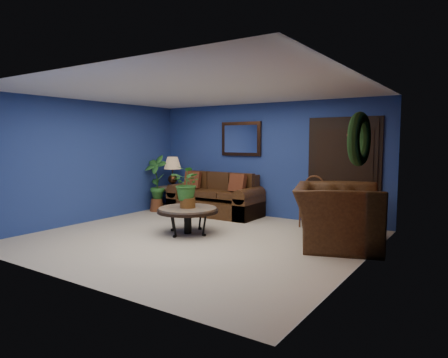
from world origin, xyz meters
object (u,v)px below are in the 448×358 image
Objects in this scene: side_chair at (313,198)px; armchair at (337,216)px; coffee_table at (188,211)px; table_lamp at (173,168)px; sofa at (217,201)px; end_table at (173,192)px.

armchair is (0.88, -1.21, -0.07)m from side_chair.
coffee_table is at bearing 86.29° from armchair.
table_lamp reaches higher than side_chair.
sofa is 1.29m from end_table.
table_lamp reaches higher than armchair.
sofa is at bearing 109.17° from coffee_table.
sofa is 3.43× the size of end_table.
side_chair is (1.64, 1.89, 0.15)m from coffee_table.
table_lamp reaches higher than sofa.
coffee_table is 2.65m from end_table.
sofa is 1.96m from coffee_table.
end_table is at bearing 56.95° from armchair.
side_chair reaches higher than sofa.
sofa is at bearing 1.33° from table_lamp.
sofa is 2.29m from side_chair.
side_chair reaches higher than armchair.
end_table is at bearing -26.57° from table_lamp.
coffee_table is at bearing -43.22° from table_lamp.
table_lamp is (-0.00, 0.00, 0.58)m from end_table.
coffee_table is at bearing -43.22° from end_table.
end_table is at bearing 136.78° from coffee_table.
table_lamp is at bearing -178.67° from sofa.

